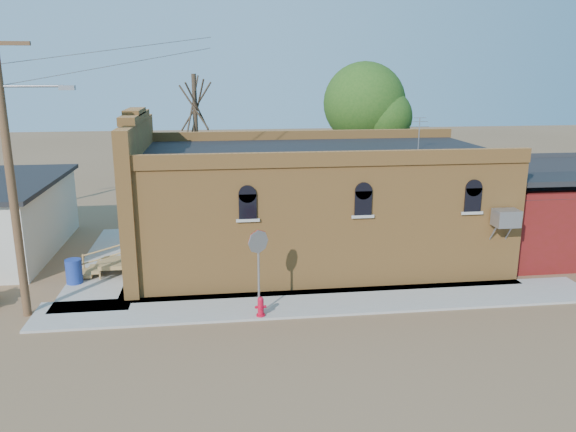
{
  "coord_description": "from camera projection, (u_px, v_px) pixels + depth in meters",
  "views": [
    {
      "loc": [
        -1.99,
        -16.45,
        7.63
      ],
      "look_at": [
        0.58,
        3.58,
        2.4
      ],
      "focal_mm": 35.0,
      "sensor_mm": 36.0,
      "label": 1
    }
  ],
  "objects": [
    {
      "name": "ground",
      "position": [
        284.0,
        317.0,
        17.96
      ],
      "size": [
        120.0,
        120.0,
        0.0
      ],
      "primitive_type": "plane",
      "color": "brown",
      "rests_on": "ground"
    },
    {
      "name": "sidewalk_south",
      "position": [
        325.0,
        302.0,
        19.0
      ],
      "size": [
        19.0,
        2.2,
        0.08
      ],
      "primitive_type": "cube",
      "color": "#9E9991",
      "rests_on": "ground"
    },
    {
      "name": "sidewalk_west",
      "position": [
        114.0,
        262.0,
        22.93
      ],
      "size": [
        2.6,
        10.0,
        0.08
      ],
      "primitive_type": "cube",
      "color": "#9E9991",
      "rests_on": "ground"
    },
    {
      "name": "brick_bar",
      "position": [
        308.0,
        205.0,
        22.85
      ],
      "size": [
        16.4,
        7.97,
        6.3
      ],
      "color": "#B97938",
      "rests_on": "ground"
    },
    {
      "name": "red_shed",
      "position": [
        534.0,
        200.0,
        24.09
      ],
      "size": [
        5.4,
        6.4,
        4.3
      ],
      "color": "#5F1510",
      "rests_on": "ground"
    },
    {
      "name": "utility_pole",
      "position": [
        11.0,
        169.0,
        16.91
      ],
      "size": [
        3.12,
        0.26,
        9.0
      ],
      "color": "#4E2F1F",
      "rests_on": "ground"
    },
    {
      "name": "tree_bare_near",
      "position": [
        195.0,
        105.0,
        28.57
      ],
      "size": [
        2.8,
        2.8,
        7.65
      ],
      "color": "#423026",
      "rests_on": "ground"
    },
    {
      "name": "tree_leafy",
      "position": [
        364.0,
        103.0,
        30.17
      ],
      "size": [
        4.4,
        4.4,
        8.15
      ],
      "color": "#423026",
      "rests_on": "ground"
    },
    {
      "name": "fire_hydrant",
      "position": [
        261.0,
        306.0,
        17.76
      ],
      "size": [
        0.38,
        0.37,
        0.65
      ],
      "rotation": [
        0.0,
        0.0,
        0.38
      ],
      "color": "red",
      "rests_on": "sidewalk_south"
    },
    {
      "name": "stop_sign",
      "position": [
        258.0,
        250.0,
        17.5
      ],
      "size": [
        0.66,
        0.47,
        2.79
      ],
      "rotation": [
        0.0,
        0.0,
        0.16
      ],
      "color": "gray",
      "rests_on": "sidewalk_south"
    },
    {
      "name": "trash_barrel",
      "position": [
        74.0,
        271.0,
        20.5
      ],
      "size": [
        0.76,
        0.76,
        0.9
      ],
      "primitive_type": "cylinder",
      "rotation": [
        0.0,
        0.0,
        -0.4
      ],
      "color": "navy",
      "rests_on": "sidewalk_west"
    }
  ]
}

